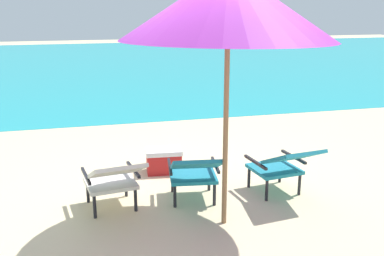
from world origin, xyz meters
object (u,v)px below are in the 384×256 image
Objects in this scene: beach_umbrella_center at (228,5)px; lounge_chair_left at (114,178)px; cooler_box at (164,160)px; lounge_chair_right at (283,164)px; lounge_chair_center at (194,171)px.

lounge_chair_left is at bearing 154.77° from beach_umbrella_center.
cooler_box is at bearing 101.50° from beach_umbrella_center.
beach_umbrella_center is (-0.85, -0.46, 1.76)m from lounge_chair_right.
lounge_chair_right is 0.34× the size of beach_umbrella_center.
lounge_chair_center and lounge_chair_right have the same top height.
lounge_chair_left and lounge_chair_center have the same top height.
cooler_box is (-0.14, 1.09, -0.24)m from lounge_chair_center.
cooler_box is (-1.18, 1.12, -0.24)m from lounge_chair_right.
beach_umbrella_center reaches higher than lounge_chair_left.
lounge_chair_left is 1.00× the size of lounge_chair_right.
lounge_chair_center is 0.34× the size of beach_umbrella_center.
lounge_chair_center reaches higher than cooler_box.
lounge_chair_left is 1.89× the size of cooler_box.
lounge_chair_right is at bearing -43.68° from cooler_box.
lounge_chair_left is 1.00× the size of lounge_chair_center.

